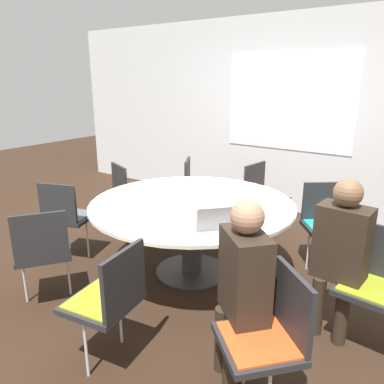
{
  "coord_description": "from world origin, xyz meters",
  "views": [
    {
      "loc": [
        1.93,
        -2.75,
        1.87
      ],
      "look_at": [
        0.0,
        0.0,
        0.84
      ],
      "focal_mm": 35.0,
      "sensor_mm": 36.0,
      "label": 1
    }
  ],
  "objects_px": {
    "chair_1": "(376,278)",
    "person_1": "(341,247)",
    "chair_2": "(326,219)",
    "handbag": "(221,209)",
    "chair_5": "(130,191)",
    "chair_6": "(66,213)",
    "chair_8": "(109,295)",
    "chair_7": "(43,248)",
    "laptop": "(213,224)",
    "chair_4": "(197,185)",
    "person_0": "(242,280)",
    "chair_0": "(270,330)",
    "chair_3": "(263,193)"
  },
  "relations": [
    {
      "from": "chair_6",
      "to": "chair_8",
      "type": "bearing_deg",
      "value": -47.28
    },
    {
      "from": "chair_7",
      "to": "laptop",
      "type": "xyz_separation_m",
      "value": [
        1.24,
        0.67,
        0.28
      ]
    },
    {
      "from": "chair_1",
      "to": "chair_2",
      "type": "height_order",
      "value": "same"
    },
    {
      "from": "chair_5",
      "to": "laptop",
      "type": "xyz_separation_m",
      "value": [
        1.8,
        -0.93,
        0.28
      ]
    },
    {
      "from": "chair_2",
      "to": "chair_6",
      "type": "distance_m",
      "value": 2.66
    },
    {
      "from": "chair_8",
      "to": "person_0",
      "type": "relative_size",
      "value": 0.71
    },
    {
      "from": "handbag",
      "to": "chair_1",
      "type": "bearing_deg",
      "value": -34.95
    },
    {
      "from": "chair_7",
      "to": "handbag",
      "type": "distance_m",
      "value": 2.61
    },
    {
      "from": "chair_0",
      "to": "chair_8",
      "type": "xyz_separation_m",
      "value": [
        -1.0,
        -0.27,
        0.0
      ]
    },
    {
      "from": "chair_1",
      "to": "person_0",
      "type": "relative_size",
      "value": 0.71
    },
    {
      "from": "chair_0",
      "to": "chair_3",
      "type": "relative_size",
      "value": 1.0
    },
    {
      "from": "chair_1",
      "to": "person_0",
      "type": "distance_m",
      "value": 1.08
    },
    {
      "from": "chair_8",
      "to": "person_1",
      "type": "height_order",
      "value": "person_1"
    },
    {
      "from": "chair_3",
      "to": "chair_8",
      "type": "distance_m",
      "value": 2.67
    },
    {
      "from": "chair_0",
      "to": "chair_5",
      "type": "xyz_separation_m",
      "value": [
        -2.54,
        1.51,
        0.0
      ]
    },
    {
      "from": "chair_5",
      "to": "chair_8",
      "type": "height_order",
      "value": "same"
    },
    {
      "from": "person_0",
      "to": "laptop",
      "type": "distance_m",
      "value": 0.7
    },
    {
      "from": "handbag",
      "to": "chair_2",
      "type": "bearing_deg",
      "value": -19.8
    },
    {
      "from": "chair_1",
      "to": "laptop",
      "type": "height_order",
      "value": "laptop"
    },
    {
      "from": "chair_7",
      "to": "handbag",
      "type": "relative_size",
      "value": 2.4
    },
    {
      "from": "chair_2",
      "to": "person_1",
      "type": "bearing_deg",
      "value": 72.48
    },
    {
      "from": "person_1",
      "to": "chair_4",
      "type": "bearing_deg",
      "value": -26.01
    },
    {
      "from": "chair_3",
      "to": "chair_8",
      "type": "relative_size",
      "value": 1.0
    },
    {
      "from": "chair_3",
      "to": "chair_4",
      "type": "distance_m",
      "value": 0.86
    },
    {
      "from": "person_0",
      "to": "chair_3",
      "type": "bearing_deg",
      "value": -26.24
    },
    {
      "from": "chair_4",
      "to": "handbag",
      "type": "relative_size",
      "value": 2.4
    },
    {
      "from": "chair_3",
      "to": "chair_4",
      "type": "xyz_separation_m",
      "value": [
        -0.84,
        -0.2,
        0.0
      ]
    },
    {
      "from": "chair_8",
      "to": "chair_0",
      "type": "bearing_deg",
      "value": -83.62
    },
    {
      "from": "chair_1",
      "to": "chair_8",
      "type": "height_order",
      "value": "same"
    },
    {
      "from": "chair_5",
      "to": "chair_6",
      "type": "distance_m",
      "value": 0.96
    },
    {
      "from": "chair_4",
      "to": "chair_1",
      "type": "bearing_deg",
      "value": 33.31
    },
    {
      "from": "chair_6",
      "to": "laptop",
      "type": "height_order",
      "value": "laptop"
    },
    {
      "from": "chair_8",
      "to": "person_0",
      "type": "height_order",
      "value": "person_0"
    },
    {
      "from": "chair_0",
      "to": "chair_3",
      "type": "height_order",
      "value": "same"
    },
    {
      "from": "chair_1",
      "to": "chair_6",
      "type": "distance_m",
      "value": 2.93
    },
    {
      "from": "chair_8",
      "to": "handbag",
      "type": "bearing_deg",
      "value": 7.36
    },
    {
      "from": "chair_2",
      "to": "handbag",
      "type": "bearing_deg",
      "value": -57.58
    },
    {
      "from": "chair_5",
      "to": "chair_8",
      "type": "xyz_separation_m",
      "value": [
        1.54,
        -1.78,
        0.0
      ]
    },
    {
      "from": "chair_1",
      "to": "person_1",
      "type": "height_order",
      "value": "person_1"
    },
    {
      "from": "chair_6",
      "to": "handbag",
      "type": "bearing_deg",
      "value": 50.38
    },
    {
      "from": "handbag",
      "to": "chair_5",
      "type": "bearing_deg",
      "value": -127.26
    },
    {
      "from": "chair_1",
      "to": "chair_8",
      "type": "distance_m",
      "value": 1.85
    },
    {
      "from": "chair_1",
      "to": "chair_6",
      "type": "relative_size",
      "value": 1.0
    },
    {
      "from": "chair_4",
      "to": "person_1",
      "type": "xyz_separation_m",
      "value": [
        2.12,
        -1.28,
        0.19
      ]
    },
    {
      "from": "chair_0",
      "to": "chair_3",
      "type": "distance_m",
      "value": 2.66
    },
    {
      "from": "chair_0",
      "to": "chair_4",
      "type": "distance_m",
      "value": 2.96
    },
    {
      "from": "chair_5",
      "to": "chair_7",
      "type": "relative_size",
      "value": 1.0
    },
    {
      "from": "chair_5",
      "to": "chair_2",
      "type": "bearing_deg",
      "value": 33.03
    },
    {
      "from": "chair_2",
      "to": "chair_4",
      "type": "height_order",
      "value": "same"
    },
    {
      "from": "chair_1",
      "to": "handbag",
      "type": "bearing_deg",
      "value": -29.78
    }
  ]
}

